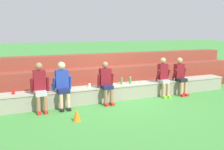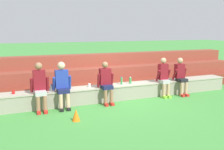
{
  "view_description": "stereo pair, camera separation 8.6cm",
  "coord_description": "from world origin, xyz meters",
  "px_view_note": "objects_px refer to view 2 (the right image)",
  "views": [
    {
      "loc": [
        -3.22,
        -7.14,
        2.31
      ],
      "look_at": [
        -0.15,
        0.28,
        0.84
      ],
      "focal_mm": 39.59,
      "sensor_mm": 36.0,
      "label": 1
    },
    {
      "loc": [
        -3.14,
        -7.17,
        2.31
      ],
      "look_at": [
        -0.15,
        0.28,
        0.84
      ],
      "focal_mm": 39.59,
      "sensor_mm": 36.0,
      "label": 2
    }
  ],
  "objects_px": {
    "person_far_left": "(40,86)",
    "sports_cone": "(76,115)",
    "water_bottle_center_gap": "(122,81)",
    "plastic_cup_middle": "(13,92)",
    "person_center": "(106,82)",
    "person_left_of_center": "(62,84)",
    "person_right_of_center": "(164,76)",
    "water_bottle_near_left": "(130,80)",
    "water_bottle_mid_left": "(52,88)",
    "plastic_cup_left_end": "(89,85)",
    "person_far_right": "(181,75)"
  },
  "relations": [
    {
      "from": "sports_cone",
      "to": "person_far_left",
      "type": "bearing_deg",
      "value": 122.06
    },
    {
      "from": "water_bottle_near_left",
      "to": "plastic_cup_middle",
      "type": "xyz_separation_m",
      "value": [
        -3.74,
        -0.01,
        -0.06
      ]
    },
    {
      "from": "person_right_of_center",
      "to": "plastic_cup_left_end",
      "type": "bearing_deg",
      "value": 172.43
    },
    {
      "from": "water_bottle_center_gap",
      "to": "person_far_right",
      "type": "bearing_deg",
      "value": -7.99
    },
    {
      "from": "person_far_left",
      "to": "person_left_of_center",
      "type": "xyz_separation_m",
      "value": [
        0.64,
        0.01,
        0.01
      ]
    },
    {
      "from": "water_bottle_near_left",
      "to": "sports_cone",
      "type": "distance_m",
      "value": 2.76
    },
    {
      "from": "person_right_of_center",
      "to": "water_bottle_center_gap",
      "type": "distance_m",
      "value": 1.51
    },
    {
      "from": "person_far_left",
      "to": "plastic_cup_middle",
      "type": "distance_m",
      "value": 0.8
    },
    {
      "from": "person_center",
      "to": "sports_cone",
      "type": "distance_m",
      "value": 1.8
    },
    {
      "from": "water_bottle_near_left",
      "to": "water_bottle_center_gap",
      "type": "height_order",
      "value": "water_bottle_center_gap"
    },
    {
      "from": "person_left_of_center",
      "to": "person_far_right",
      "type": "xyz_separation_m",
      "value": [
        4.24,
        -0.02,
        -0.04
      ]
    },
    {
      "from": "person_right_of_center",
      "to": "water_bottle_near_left",
      "type": "distance_m",
      "value": 1.19
    },
    {
      "from": "person_far_left",
      "to": "person_left_of_center",
      "type": "distance_m",
      "value": 0.64
    },
    {
      "from": "person_far_right",
      "to": "water_bottle_center_gap",
      "type": "bearing_deg",
      "value": 172.01
    },
    {
      "from": "water_bottle_center_gap",
      "to": "plastic_cup_middle",
      "type": "xyz_separation_m",
      "value": [
        -3.41,
        -0.01,
        -0.07
      ]
    },
    {
      "from": "person_left_of_center",
      "to": "person_center",
      "type": "relative_size",
      "value": 1.05
    },
    {
      "from": "person_center",
      "to": "water_bottle_near_left",
      "type": "xyz_separation_m",
      "value": [
        1.01,
        0.33,
        -0.09
      ]
    },
    {
      "from": "person_far_left",
      "to": "sports_cone",
      "type": "height_order",
      "value": "person_far_left"
    },
    {
      "from": "person_far_left",
      "to": "person_center",
      "type": "distance_m",
      "value": 2.01
    },
    {
      "from": "person_far_right",
      "to": "water_bottle_center_gap",
      "type": "distance_m",
      "value": 2.21
    },
    {
      "from": "person_far_right",
      "to": "sports_cone",
      "type": "height_order",
      "value": "person_far_right"
    },
    {
      "from": "person_left_of_center",
      "to": "person_center",
      "type": "height_order",
      "value": "person_left_of_center"
    },
    {
      "from": "water_bottle_mid_left",
      "to": "plastic_cup_left_end",
      "type": "relative_size",
      "value": 1.9
    },
    {
      "from": "plastic_cup_middle",
      "to": "water_bottle_center_gap",
      "type": "bearing_deg",
      "value": 0.09
    },
    {
      "from": "person_left_of_center",
      "to": "plastic_cup_middle",
      "type": "distance_m",
      "value": 1.41
    },
    {
      "from": "person_far_right",
      "to": "water_bottle_near_left",
      "type": "distance_m",
      "value": 1.88
    },
    {
      "from": "person_center",
      "to": "water_bottle_mid_left",
      "type": "height_order",
      "value": "person_center"
    },
    {
      "from": "person_far_left",
      "to": "water_bottle_mid_left",
      "type": "bearing_deg",
      "value": 33.82
    },
    {
      "from": "person_right_of_center",
      "to": "water_bottle_near_left",
      "type": "relative_size",
      "value": 5.82
    },
    {
      "from": "person_left_of_center",
      "to": "person_far_right",
      "type": "height_order",
      "value": "person_left_of_center"
    },
    {
      "from": "plastic_cup_left_end",
      "to": "person_right_of_center",
      "type": "bearing_deg",
      "value": -7.57
    },
    {
      "from": "person_right_of_center",
      "to": "person_center",
      "type": "bearing_deg",
      "value": -179.4
    },
    {
      "from": "water_bottle_center_gap",
      "to": "plastic_cup_left_end",
      "type": "distance_m",
      "value": 1.12
    },
    {
      "from": "plastic_cup_middle",
      "to": "sports_cone",
      "type": "distance_m",
      "value": 2.12
    },
    {
      "from": "water_bottle_mid_left",
      "to": "sports_cone",
      "type": "relative_size",
      "value": 0.66
    },
    {
      "from": "person_right_of_center",
      "to": "person_far_right",
      "type": "distance_m",
      "value": 0.71
    },
    {
      "from": "person_center",
      "to": "water_bottle_center_gap",
      "type": "bearing_deg",
      "value": 25.36
    },
    {
      "from": "person_far_left",
      "to": "person_far_right",
      "type": "xyz_separation_m",
      "value": [
        4.88,
        -0.01,
        -0.03
      ]
    },
    {
      "from": "plastic_cup_middle",
      "to": "plastic_cup_left_end",
      "type": "distance_m",
      "value": 2.29
    },
    {
      "from": "person_left_of_center",
      "to": "water_bottle_center_gap",
      "type": "xyz_separation_m",
      "value": [
        2.05,
        0.29,
        -0.13
      ]
    },
    {
      "from": "person_far_left",
      "to": "sports_cone",
      "type": "bearing_deg",
      "value": -57.94
    },
    {
      "from": "person_far_right",
      "to": "person_far_left",
      "type": "bearing_deg",
      "value": 179.87
    },
    {
      "from": "person_right_of_center",
      "to": "water_bottle_mid_left",
      "type": "distance_m",
      "value": 3.82
    },
    {
      "from": "plastic_cup_left_end",
      "to": "sports_cone",
      "type": "height_order",
      "value": "plastic_cup_left_end"
    },
    {
      "from": "person_far_left",
      "to": "water_bottle_mid_left",
      "type": "height_order",
      "value": "person_far_left"
    },
    {
      "from": "water_bottle_mid_left",
      "to": "water_bottle_near_left",
      "type": "height_order",
      "value": "water_bottle_near_left"
    },
    {
      "from": "sports_cone",
      "to": "water_bottle_near_left",
      "type": "bearing_deg",
      "value": 33.27
    },
    {
      "from": "water_bottle_center_gap",
      "to": "person_center",
      "type": "bearing_deg",
      "value": -154.64
    },
    {
      "from": "person_far_left",
      "to": "person_center",
      "type": "bearing_deg",
      "value": -0.74
    },
    {
      "from": "plastic_cup_middle",
      "to": "water_bottle_mid_left",
      "type": "bearing_deg",
      "value": -2.84
    }
  ]
}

